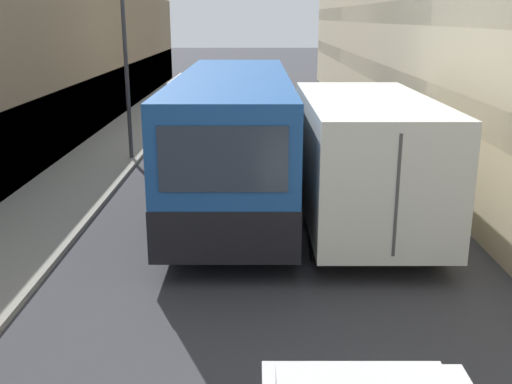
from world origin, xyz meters
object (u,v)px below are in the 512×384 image
box_truck (356,150)px  panel_van (197,100)px  bus (232,136)px  street_lamp (120,6)px

box_truck → panel_van: size_ratio=1.88×
bus → panel_van: bus is taller
panel_van → street_lamp: street_lamp is taller
panel_van → street_lamp: bearing=-105.5°
panel_van → street_lamp: size_ratio=0.66×
box_truck → panel_van: bearing=112.0°
bus → street_lamp: 6.15m
street_lamp → panel_van: bearing=74.5°
panel_van → street_lamp: (-1.58, -5.71, 3.47)m
panel_van → street_lamp: 6.87m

